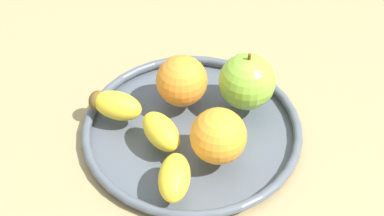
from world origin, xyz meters
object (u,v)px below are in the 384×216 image
fruit_bowl (192,129)px  banana (147,135)px  orange_center (182,81)px  apple (247,81)px  orange_back_right (218,136)px

fruit_bowl → banana: size_ratio=1.35×
orange_center → apple: bearing=-139.7°
apple → orange_back_right: bearing=110.3°
fruit_bowl → banana: banana is taller
fruit_bowl → banana: 7.29cm
apple → orange_back_right: size_ratio=1.21×
apple → fruit_bowl: bearing=73.4°
fruit_bowl → orange_center: orange_center is taller
apple → orange_center: 8.76cm
fruit_bowl → orange_center: size_ratio=4.20×
banana → orange_back_right: 9.15cm
banana → orange_back_right: (-7.56, -4.89, 1.63)cm
fruit_bowl → orange_back_right: (-6.04, 1.68, 4.40)cm
apple → orange_back_right: apple is taller
fruit_bowl → orange_back_right: orange_back_right is taller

